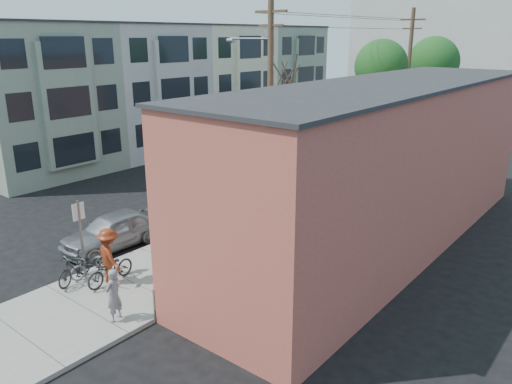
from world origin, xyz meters
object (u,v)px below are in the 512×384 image
Objects in this scene: patron_grey at (113,295)px; cyclist at (109,256)px; parking_meter_near at (189,214)px; car_4 at (360,146)px; tree_leafy_mid at (381,67)px; patron_green at (240,243)px; patio_chair_a at (208,267)px; car_3 at (318,157)px; parked_bike_b at (92,264)px; car_0 at (113,230)px; bus at (367,117)px; parking_meter_far at (296,174)px; sign_post at (81,231)px; patio_chair_b at (170,291)px; utility_pole_near at (269,98)px; tree_bare at (283,147)px; tree_leafy_far at (433,62)px; parked_bike_a at (75,267)px; car_2 at (270,175)px; car_1 at (201,199)px.

patron_grey is 0.84× the size of cyclist.
parking_meter_near is 0.32× the size of car_4.
parking_meter_near reaches higher than car_4.
tree_leafy_mid is 4.19× the size of patron_green.
car_3 reaches higher than patio_chair_a.
car_0 reaches higher than parked_bike_b.
bus reaches higher than car_3.
parking_meter_far is 0.24× the size of car_3.
sign_post is 3.18× the size of patio_chair_b.
car_4 is at bearing 96.98° from utility_pole_near.
car_3 is at bearing 108.43° from tree_bare.
tree_leafy_far is at bearing -6.27° from bus.
patron_grey is (2.84, -22.98, -5.39)m from tree_leafy_mid.
patio_chair_b is 0.23× the size of car_4.
sign_post reaches higher than car_0.
tree_leafy_far is at bearing 94.39° from parked_bike_b.
tree_bare is 1.10× the size of car_3.
parked_bike_b is (0.35, -13.15, -0.39)m from parking_meter_far.
sign_post is at bearing -125.05° from patron_grey.
cyclist is 0.39× the size of car_3.
bus reaches higher than parking_meter_near.
patron_green is 1.07× the size of parked_bike_a.
car_3 is at bearing 97.15° from car_2.
car_4 is at bearing -72.65° from cyclist.
patio_chair_b is 0.20× the size of car_0.
tree_bare reaches higher than patio_chair_a.
parking_meter_far is 10.43m from car_4.
patio_chair_a is (3.62, 2.55, -1.24)m from sign_post.
patio_chair_a is 0.16× the size of car_2.
patron_grey is at bearing -82.97° from tree_leafy_mid.
parking_meter_far is 10.12m from patron_green.
patron_grey is 5.94m from car_0.
tree_leafy_mid is at bearing 90.00° from tree_bare.
parking_meter_near is 0.24× the size of car_3.
tree_bare is at bearing -85.28° from car_4.
parked_bike_a is at bearing -89.32° from utility_pole_near.
car_4 is (0.46, 5.01, -0.07)m from car_3.
tree_leafy_mid is 2.04× the size of car_4.
tree_bare is at bearing -69.12° from car_3.
car_2 reaches higher than car_3.
tree_leafy_far is 4.27× the size of patron_green.
parking_meter_far is at bearing 87.78° from patio_chair_b.
tree_leafy_mid reaches higher than cyclist.
patio_chair_b is at bearing 8.44° from sign_post.
tree_leafy_far is 32.06m from parked_bike_a.
parked_bike_a is at bearing -56.38° from car_0.
car_1 is at bearing -58.21° from cyclist.
utility_pole_near is at bearing 178.98° from patron_grey.
car_1 reaches higher than car_2.
parking_meter_near is at bearing 98.73° from parked_bike_b.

